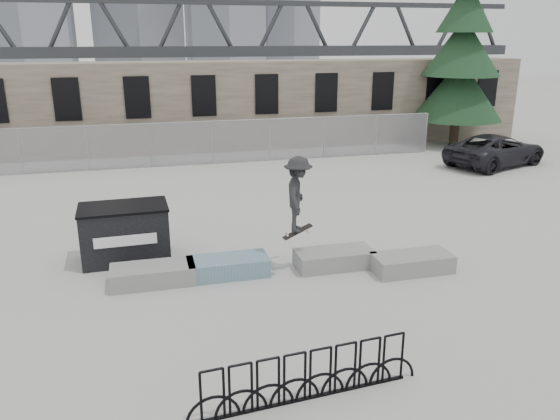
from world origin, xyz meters
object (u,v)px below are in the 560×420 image
at_px(suv, 496,150).
at_px(dumpster, 125,233).
at_px(planter_center_right, 334,258).
at_px(spruce_tree, 462,55).
at_px(planter_far_left, 153,274).
at_px(bike_rack, 308,376).
at_px(skateboarder, 298,194).
at_px(planter_center_left, 228,266).
at_px(planter_offset, 412,262).

bearing_deg(suv, dumpster, 94.39).
relative_size(planter_center_right, spruce_tree, 0.17).
height_order(planter_center_right, suv, suv).
xyz_separation_m(planter_far_left, bike_rack, (2.30, -5.17, 0.19)).
relative_size(planter_far_left, skateboarder, 0.96).
bearing_deg(bike_rack, spruce_tree, 53.19).
distance_m(dumpster, spruce_tree, 21.67).
height_order(planter_center_right, skateboarder, skateboarder).
bearing_deg(planter_far_left, suv, 29.83).
bearing_deg(planter_center_left, skateboarder, -2.53).
bearing_deg(planter_offset, spruce_tree, 55.47).
xyz_separation_m(planter_center_left, suv, (13.96, 9.02, 0.47)).
distance_m(bike_rack, suv, 19.60).
distance_m(planter_far_left, planter_center_right, 4.58).
xyz_separation_m(planter_center_left, planter_center_right, (2.75, -0.19, 0.00)).
height_order(bike_rack, skateboarder, skateboarder).
relative_size(planter_center_right, bike_rack, 0.50).
bearing_deg(dumpster, skateboarder, -24.47).
height_order(dumpster, suv, dumpster).
bearing_deg(planter_center_right, skateboarder, 173.66).
relative_size(planter_center_left, spruce_tree, 0.17).
height_order(spruce_tree, suv, spruce_tree).
relative_size(planter_far_left, dumpster, 0.86).
height_order(planter_center_right, spruce_tree, spruce_tree).
distance_m(planter_far_left, skateboarder, 4.01).
bearing_deg(suv, planter_center_left, 103.18).
bearing_deg(spruce_tree, planter_center_right, -130.43).
relative_size(planter_offset, bike_rack, 0.50).
bearing_deg(spruce_tree, planter_far_left, -139.87).
relative_size(planter_far_left, planter_offset, 1.00).
height_order(planter_center_left, suv, suv).
height_order(bike_rack, spruce_tree, spruce_tree).
relative_size(bike_rack, spruce_tree, 0.35).
distance_m(planter_center_left, skateboarder, 2.49).
bearing_deg(bike_rack, suv, 46.51).
relative_size(dumpster, skateboarder, 1.12).
bearing_deg(planter_center_right, planter_center_left, 176.13).
relative_size(planter_far_left, suv, 0.39).
relative_size(planter_far_left, planter_center_right, 1.00).
height_order(planter_far_left, dumpster, dumpster).
relative_size(planter_offset, skateboarder, 0.96).
relative_size(spruce_tree, skateboarder, 5.53).
xyz_separation_m(planter_offset, suv, (9.40, 9.97, 0.47)).
relative_size(planter_center_right, suv, 0.39).
bearing_deg(dumpster, bike_rack, -68.83).
distance_m(planter_offset, suv, 13.71).
distance_m(suv, skateboarder, 15.26).
relative_size(planter_offset, dumpster, 0.86).
height_order(planter_center_left, bike_rack, bike_rack).
relative_size(planter_offset, spruce_tree, 0.17).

